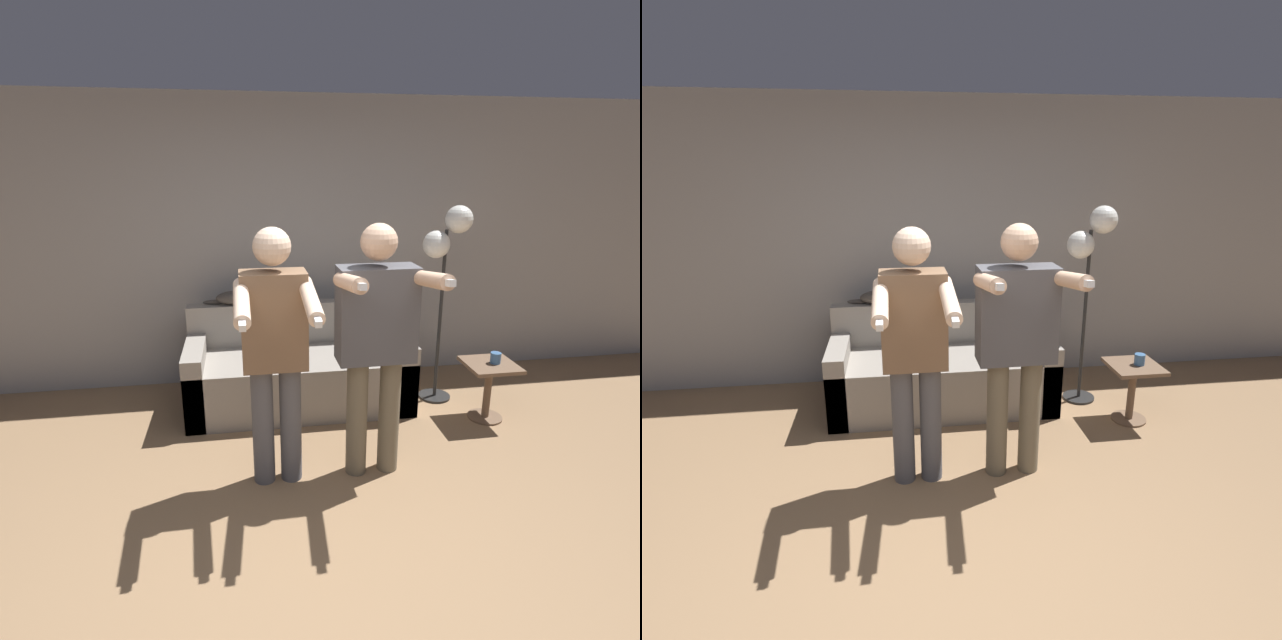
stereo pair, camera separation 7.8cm
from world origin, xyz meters
TOP-DOWN VIEW (x-y plane):
  - ground_plane at (0.00, 0.00)m, footprint 16.00×16.00m
  - wall_back at (0.00, 2.65)m, footprint 10.00×0.05m
  - couch at (0.15, 2.03)m, footprint 1.88×0.81m
  - person_left at (-0.12, 0.93)m, footprint 0.47×0.67m
  - person_right at (0.52, 0.93)m, footprint 0.56×0.67m
  - cat at (-0.33, 2.33)m, footprint 0.52×0.15m
  - floor_lamp at (1.38, 1.94)m, footprint 0.40×0.28m
  - side_table at (1.64, 1.51)m, footprint 0.40×0.40m
  - cup at (1.68, 1.50)m, footprint 0.08×0.08m

SIDE VIEW (x-z plane):
  - ground_plane at x=0.00m, z-range 0.00..0.00m
  - couch at x=0.15m, z-range -0.13..0.71m
  - side_table at x=1.64m, z-range 0.10..0.59m
  - cup at x=1.68m, z-range 0.49..0.58m
  - cat at x=-0.33m, z-range 0.83..0.98m
  - person_left at x=-0.12m, z-range 0.13..1.80m
  - person_right at x=0.52m, z-range 0.15..1.83m
  - wall_back at x=0.00m, z-range 0.00..2.60m
  - floor_lamp at x=1.38m, z-range 0.51..2.21m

